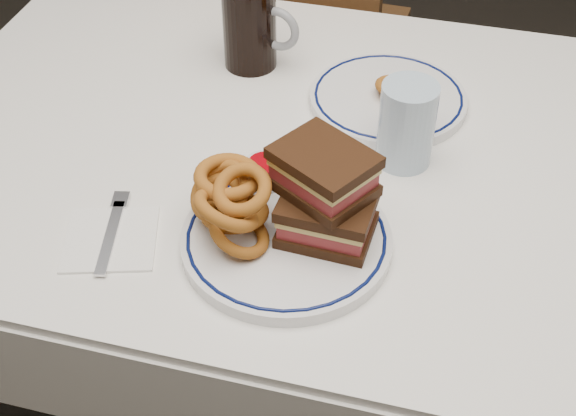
% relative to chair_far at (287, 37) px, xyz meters
% --- Properties ---
extents(dining_table, '(1.27, 0.87, 0.75)m').
position_rel_chair_far_xyz_m(dining_table, '(0.20, -0.63, 0.09)').
color(dining_table, white).
rests_on(dining_table, floor).
extents(chair_far, '(0.49, 0.49, 1.01)m').
position_rel_chair_far_xyz_m(chair_far, '(0.00, 0.00, 0.00)').
color(chair_far, '#4D2E18').
rests_on(chair_far, floor).
extents(main_plate, '(0.28, 0.28, 0.02)m').
position_rel_chair_far_xyz_m(main_plate, '(0.22, -0.85, 0.21)').
color(main_plate, white).
rests_on(main_plate, dining_table).
extents(reuben_sandwich, '(0.15, 0.14, 0.12)m').
position_rel_chair_far_xyz_m(reuben_sandwich, '(0.27, -0.82, 0.28)').
color(reuben_sandwich, black).
rests_on(reuben_sandwich, main_plate).
extents(onion_rings_main, '(0.13, 0.14, 0.12)m').
position_rel_chair_far_xyz_m(onion_rings_main, '(0.15, -0.85, 0.26)').
color(onion_rings_main, brown).
rests_on(onion_rings_main, main_plate).
extents(ketchup_ramekin, '(0.06, 0.06, 0.03)m').
position_rel_chair_far_xyz_m(ketchup_ramekin, '(0.16, -0.75, 0.24)').
color(ketchup_ramekin, silver).
rests_on(ketchup_ramekin, main_plate).
extents(beer_mug, '(0.14, 0.09, 0.15)m').
position_rel_chair_far_xyz_m(beer_mug, '(0.05, -0.43, 0.28)').
color(beer_mug, black).
rests_on(beer_mug, dining_table).
extents(water_glass, '(0.08, 0.08, 0.13)m').
position_rel_chair_far_xyz_m(water_glass, '(0.34, -0.63, 0.26)').
color(water_glass, '#A7C0D8').
rests_on(water_glass, dining_table).
extents(far_plate, '(0.25, 0.25, 0.02)m').
position_rel_chair_far_xyz_m(far_plate, '(0.30, -0.49, 0.21)').
color(far_plate, white).
rests_on(far_plate, dining_table).
extents(onion_rings_far, '(0.08, 0.10, 0.06)m').
position_rel_chair_far_xyz_m(onion_rings_far, '(0.31, -0.48, 0.23)').
color(onion_rings_far, brown).
rests_on(onion_rings_far, far_plate).
extents(napkin_fork, '(0.15, 0.17, 0.01)m').
position_rel_chair_far_xyz_m(napkin_fork, '(-0.01, -0.89, 0.20)').
color(napkin_fork, white).
rests_on(napkin_fork, dining_table).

